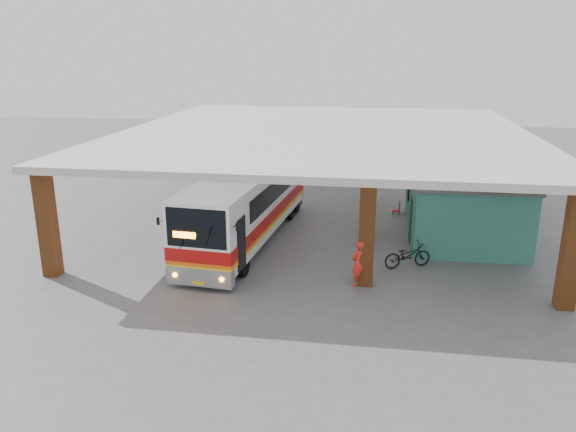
% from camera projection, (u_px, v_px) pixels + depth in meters
% --- Properties ---
extents(ground, '(90.00, 90.00, 0.00)m').
position_uv_depth(ground, '(299.00, 253.00, 25.14)').
color(ground, '#515154').
rests_on(ground, ground).
extents(brick_columns, '(20.10, 21.60, 4.35)m').
position_uv_depth(brick_columns, '(340.00, 181.00, 29.03)').
color(brick_columns, brown).
rests_on(brick_columns, ground).
extents(canopy_roof, '(21.00, 23.00, 0.30)m').
position_uv_depth(canopy_roof, '(325.00, 132.00, 29.91)').
color(canopy_roof, beige).
rests_on(canopy_roof, brick_columns).
extents(shop_building, '(5.20, 8.20, 3.11)m').
position_uv_depth(shop_building, '(462.00, 203.00, 27.36)').
color(shop_building, '#2F7666').
rests_on(shop_building, ground).
extents(coach_bus, '(3.69, 12.71, 3.65)m').
position_uv_depth(coach_bus, '(248.00, 203.00, 26.39)').
color(coach_bus, white).
rests_on(coach_bus, ground).
extents(motorcycle, '(2.16, 1.47, 1.07)m').
position_uv_depth(motorcycle, '(407.00, 255.00, 23.35)').
color(motorcycle, black).
rests_on(motorcycle, ground).
extents(pedestrian, '(0.79, 0.78, 1.84)m').
position_uv_depth(pedestrian, '(359.00, 263.00, 21.44)').
color(pedestrian, red).
rests_on(pedestrian, ground).
extents(red_chair, '(0.40, 0.40, 0.76)m').
position_uv_depth(red_chair, '(398.00, 208.00, 30.83)').
color(red_chair, red).
rests_on(red_chair, ground).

